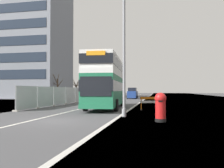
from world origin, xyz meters
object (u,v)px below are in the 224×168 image
car_receding_mid (133,93)px  roadworks_barrier (150,102)px  red_pillar_postbox (160,106)px  car_oncoming_near (107,94)px  double_decker_bus (107,82)px  lamppost_foreground (124,56)px

car_receding_mid → roadworks_barrier: bearing=-80.8°
red_pillar_postbox → car_oncoming_near: (-9.03, 27.25, 0.15)m
double_decker_bus → roadworks_barrier: 4.85m
double_decker_bus → car_receding_mid: double_decker_bus is taller
double_decker_bus → car_receding_mid: 25.76m
red_pillar_postbox → car_oncoming_near: bearing=108.3°
double_decker_bus → roadworks_barrier: bearing=-23.0°
red_pillar_postbox → roadworks_barrier: red_pillar_postbox is taller
double_decker_bus → car_oncoming_near: (-4.13, 18.46, -1.48)m
red_pillar_postbox → car_receding_mid: (-5.21, 34.52, 0.19)m
roadworks_barrier → car_receding_mid: 27.85m
lamppost_foreground → roadworks_barrier: size_ratio=4.81×
roadworks_barrier → lamppost_foreground: bearing=-107.0°
roadworks_barrier → car_oncoming_near: (-8.28, 20.22, 0.29)m
double_decker_bus → lamppost_foreground: size_ratio=1.34×
car_receding_mid → car_oncoming_near: bearing=-117.8°
double_decker_bus → car_receding_mid: bearing=90.7°
lamppost_foreground → car_receding_mid: (-2.94, 32.46, -2.87)m
roadworks_barrier → car_receding_mid: size_ratio=0.39×
double_decker_bus → lamppost_foreground: lamppost_foreground is taller
double_decker_bus → lamppost_foreground: 7.38m
lamppost_foreground → car_oncoming_near: bearing=105.0°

